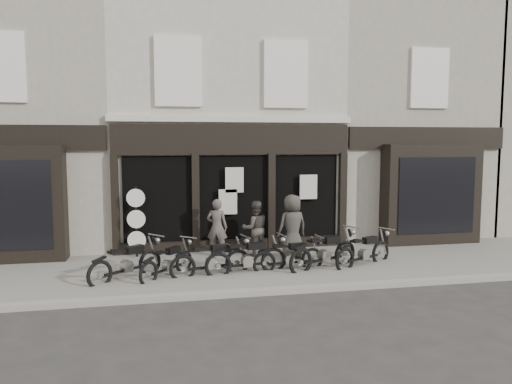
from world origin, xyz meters
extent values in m
plane|color=#2D2B28|center=(0.00, 0.00, 0.00)|extent=(90.00, 90.00, 0.00)
cube|color=slate|center=(0.00, 0.90, 0.06)|extent=(30.00, 4.20, 0.12)
cube|color=gray|center=(0.00, -1.25, 0.07)|extent=(30.00, 0.25, 0.13)
cube|color=beige|center=(0.00, 6.00, 4.10)|extent=(7.20, 6.00, 8.20)
cube|color=black|center=(0.00, 2.92, 3.45)|extent=(7.10, 0.18, 0.90)
cube|color=black|center=(0.00, 2.98, 1.50)|extent=(6.50, 0.10, 2.95)
cube|color=black|center=(0.00, 2.91, 0.22)|extent=(7.10, 0.20, 0.44)
cube|color=beige|center=(0.00, 2.95, 4.05)|extent=(7.30, 0.22, 0.18)
cube|color=silver|center=(-1.60, 2.95, 5.40)|extent=(1.35, 0.12, 2.00)
cube|color=black|center=(-1.60, 2.98, 5.40)|extent=(1.05, 0.06, 1.70)
cube|color=silver|center=(1.60, 2.95, 5.40)|extent=(1.35, 0.12, 2.00)
cube|color=black|center=(1.60, 2.98, 5.40)|extent=(1.05, 0.06, 1.70)
cube|color=black|center=(-3.45, 2.90, 1.55)|extent=(0.22, 0.22, 3.00)
cube|color=black|center=(-1.15, 2.90, 1.55)|extent=(0.22, 0.22, 3.00)
cube|color=black|center=(1.15, 2.90, 1.55)|extent=(0.22, 0.22, 3.00)
cube|color=black|center=(3.45, 2.90, 1.55)|extent=(0.22, 0.22, 3.00)
cube|color=beige|center=(0.00, 2.80, 2.25)|extent=(0.55, 0.04, 0.75)
cube|color=beige|center=(2.30, 2.80, 2.00)|extent=(0.55, 0.04, 0.75)
cube|color=beige|center=(-0.20, 2.80, 1.60)|extent=(0.55, 0.04, 0.75)
cube|color=#9D9585|center=(-6.35, 6.00, 4.10)|extent=(5.50, 6.00, 8.20)
cube|color=black|center=(-6.35, 2.65, 1.70)|extent=(3.20, 0.70, 3.20)
cube|color=black|center=(-6.35, 2.30, 1.70)|extent=(2.60, 0.06, 2.40)
cube|color=black|center=(-6.35, 2.95, 3.50)|extent=(5.40, 0.16, 0.70)
cube|color=silver|center=(-6.35, 2.96, 5.40)|extent=(1.30, 0.10, 1.90)
cube|color=black|center=(-6.35, 2.99, 5.40)|extent=(1.00, 0.06, 1.60)
cube|color=#9D9585|center=(6.35, 6.00, 4.10)|extent=(5.50, 6.00, 8.20)
cube|color=black|center=(6.35, 2.65, 1.70)|extent=(3.20, 0.70, 3.20)
cube|color=black|center=(6.35, 2.30, 1.70)|extent=(2.60, 0.06, 2.40)
cube|color=black|center=(6.35, 2.95, 3.50)|extent=(5.40, 0.16, 0.70)
cube|color=silver|center=(6.35, 2.96, 5.40)|extent=(1.30, 0.10, 1.90)
cube|color=black|center=(6.35, 2.99, 5.40)|extent=(1.00, 0.06, 1.60)
torus|color=black|center=(-2.49, 0.85, 0.34)|extent=(0.59, 0.52, 0.69)
torus|color=black|center=(-3.61, -0.11, 0.34)|extent=(0.59, 0.52, 0.69)
cube|color=black|center=(-3.05, 0.37, 0.30)|extent=(0.95, 0.82, 0.06)
cube|color=gray|center=(-3.03, 0.38, 0.38)|extent=(0.30, 0.30, 0.26)
cube|color=black|center=(-2.85, 0.54, 0.77)|extent=(0.47, 0.43, 0.17)
cube|color=black|center=(-3.28, 0.17, 0.81)|extent=(0.36, 0.35, 0.06)
cylinder|color=gray|center=(-2.32, 0.99, 1.01)|extent=(0.41, 0.47, 0.04)
torus|color=black|center=(-1.63, 0.87, 0.31)|extent=(0.48, 0.53, 0.63)
torus|color=black|center=(-2.51, -0.13, 0.31)|extent=(0.48, 0.53, 0.63)
cube|color=black|center=(-2.07, 0.37, 0.27)|extent=(0.76, 0.85, 0.06)
cube|color=gray|center=(-2.06, 0.39, 0.35)|extent=(0.27, 0.28, 0.24)
cube|color=black|center=(-1.91, 0.55, 0.69)|extent=(0.40, 0.42, 0.16)
cube|color=black|center=(-2.25, 0.17, 0.73)|extent=(0.32, 0.33, 0.06)
cylinder|color=gray|center=(-1.50, 1.03, 0.92)|extent=(0.42, 0.38, 0.03)
torus|color=black|center=(-0.30, 0.46, 0.33)|extent=(0.68, 0.25, 0.68)
torus|color=black|center=(-1.70, 0.13, 0.33)|extent=(0.68, 0.25, 0.68)
cube|color=black|center=(-1.00, 0.29, 0.29)|extent=(1.16, 0.33, 0.06)
cube|color=gray|center=(-0.98, 0.30, 0.37)|extent=(0.27, 0.23, 0.26)
cube|color=black|center=(-0.75, 0.36, 0.75)|extent=(0.48, 0.27, 0.17)
cube|color=black|center=(-1.29, 0.22, 0.79)|extent=(0.34, 0.26, 0.06)
cylinder|color=gray|center=(-0.09, 0.51, 0.99)|extent=(0.17, 0.57, 0.04)
torus|color=black|center=(0.62, 0.40, 0.34)|extent=(0.69, 0.20, 0.69)
torus|color=black|center=(-0.83, 0.18, 0.34)|extent=(0.69, 0.20, 0.69)
cube|color=black|center=(-0.10, 0.29, 0.30)|extent=(1.20, 0.24, 0.06)
cube|color=gray|center=(-0.08, 0.29, 0.38)|extent=(0.27, 0.22, 0.26)
cube|color=black|center=(0.16, 0.33, 0.76)|extent=(0.49, 0.24, 0.17)
cube|color=black|center=(-0.40, 0.24, 0.81)|extent=(0.33, 0.25, 0.06)
cylinder|color=gray|center=(0.84, 0.44, 1.01)|extent=(0.13, 0.59, 0.04)
torus|color=black|center=(1.69, 0.48, 0.31)|extent=(0.63, 0.15, 0.62)
torus|color=black|center=(0.37, 0.34, 0.31)|extent=(0.63, 0.15, 0.62)
cube|color=black|center=(1.03, 0.41, 0.27)|extent=(1.09, 0.16, 0.05)
cube|color=gray|center=(1.04, 0.41, 0.34)|extent=(0.24, 0.19, 0.24)
cube|color=black|center=(1.26, 0.43, 0.69)|extent=(0.44, 0.20, 0.16)
cube|color=black|center=(0.75, 0.38, 0.73)|extent=(0.29, 0.21, 0.05)
cylinder|color=gray|center=(1.89, 0.50, 0.91)|extent=(0.09, 0.53, 0.03)
torus|color=black|center=(2.68, 0.68, 0.36)|extent=(0.71, 0.39, 0.74)
torus|color=black|center=(1.24, 0.04, 0.36)|extent=(0.71, 0.39, 0.74)
cube|color=black|center=(1.96, 0.36, 0.32)|extent=(1.20, 0.57, 0.06)
cube|color=gray|center=(1.98, 0.37, 0.41)|extent=(0.32, 0.28, 0.28)
cube|color=black|center=(2.22, 0.47, 0.82)|extent=(0.53, 0.37, 0.18)
cube|color=black|center=(1.66, 0.23, 0.86)|extent=(0.38, 0.33, 0.06)
cylinder|color=gray|center=(2.89, 0.77, 1.08)|extent=(0.29, 0.59, 0.04)
torus|color=black|center=(3.74, 0.74, 0.33)|extent=(0.64, 0.38, 0.67)
torus|color=black|center=(2.45, 0.10, 0.33)|extent=(0.64, 0.38, 0.67)
cube|color=black|center=(3.10, 0.42, 0.29)|extent=(1.08, 0.57, 0.06)
cube|color=gray|center=(3.12, 0.43, 0.37)|extent=(0.29, 0.27, 0.26)
cube|color=black|center=(3.33, 0.54, 0.75)|extent=(0.48, 0.35, 0.17)
cube|color=black|center=(2.83, 0.29, 0.79)|extent=(0.35, 0.31, 0.06)
cylinder|color=gray|center=(3.94, 0.84, 0.99)|extent=(0.29, 0.53, 0.04)
imported|color=#4E4640|center=(-0.60, 2.23, 0.94)|extent=(0.70, 0.57, 1.65)
imported|color=#433C36|center=(0.47, 2.00, 0.91)|extent=(0.80, 0.64, 1.58)
imported|color=#39362F|center=(1.42, 1.48, 1.02)|extent=(1.00, 0.77, 1.80)
cylinder|color=black|center=(-2.86, 2.55, 0.03)|extent=(0.33, 0.33, 0.06)
cylinder|color=black|center=(-2.86, 2.55, 1.07)|extent=(0.06, 0.06, 2.13)
cylinder|color=black|center=(-2.86, 2.53, 1.81)|extent=(0.52, 0.09, 0.52)
cylinder|color=silver|center=(-2.86, 2.50, 1.81)|extent=(0.52, 0.06, 0.52)
cylinder|color=black|center=(-2.86, 2.53, 1.21)|extent=(0.52, 0.09, 0.52)
cylinder|color=silver|center=(-2.86, 2.50, 1.21)|extent=(0.52, 0.06, 0.52)
cylinder|color=black|center=(-2.86, 2.53, 0.60)|extent=(0.52, 0.09, 0.52)
cylinder|color=silver|center=(-2.86, 2.50, 0.60)|extent=(0.52, 0.06, 0.52)
camera|label=1|loc=(-2.32, -11.81, 3.41)|focal=35.00mm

